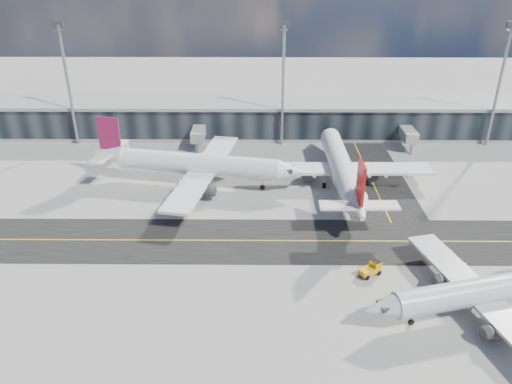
% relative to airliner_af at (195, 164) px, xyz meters
% --- Properties ---
extents(ground, '(300.00, 300.00, 0.00)m').
position_rel_airliner_af_xyz_m(ground, '(18.34, -25.71, -4.31)').
color(ground, gray).
rests_on(ground, ground).
extents(taxiway_lanes, '(180.00, 63.00, 0.03)m').
position_rel_airliner_af_xyz_m(taxiway_lanes, '(22.25, -14.98, -4.30)').
color(taxiway_lanes, black).
rests_on(taxiway_lanes, ground).
extents(terminal_concourse, '(152.00, 19.80, 8.80)m').
position_rel_airliner_af_xyz_m(terminal_concourse, '(18.38, 29.22, -0.22)').
color(terminal_concourse, black).
rests_on(terminal_concourse, ground).
extents(floodlight_masts, '(102.50, 0.70, 28.90)m').
position_rel_airliner_af_xyz_m(floodlight_masts, '(18.34, 22.29, 11.30)').
color(floodlight_masts, gray).
rests_on(floodlight_masts, ground).
extents(airliner_af, '(43.89, 37.63, 13.04)m').
position_rel_airliner_af_xyz_m(airliner_af, '(0.00, 0.00, 0.00)').
color(airliner_af, white).
rests_on(airliner_af, ground).
extents(airliner_redtail, '(37.11, 43.64, 12.97)m').
position_rel_airliner_af_xyz_m(airliner_redtail, '(29.27, -1.38, -0.02)').
color(airliner_redtail, white).
rests_on(airliner_redtail, ground).
extents(airliner_near, '(35.65, 30.65, 10.67)m').
position_rel_airliner_af_xyz_m(airliner_near, '(43.68, -39.08, -0.78)').
color(airliner_near, '#BABCBF').
rests_on(airliner_near, ground).
extents(baggage_tug, '(3.79, 3.14, 2.16)m').
position_rel_airliner_af_xyz_m(baggage_tug, '(29.74, -30.95, -3.23)').
color(baggage_tug, '#DDA00B').
rests_on(baggage_tug, ground).
extents(service_van, '(4.45, 5.93, 1.50)m').
position_rel_airliner_af_xyz_m(service_van, '(31.86, 6.80, -3.56)').
color(service_van, white).
rests_on(service_van, ground).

